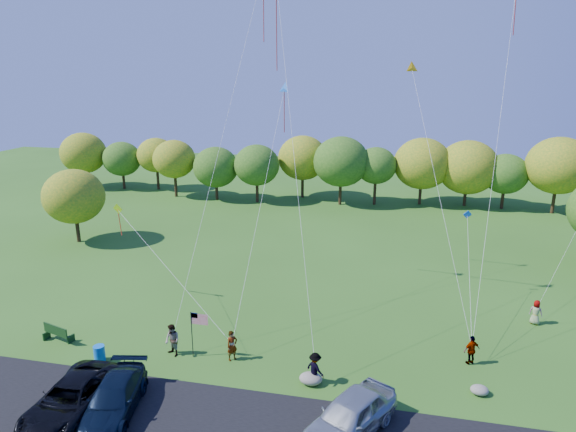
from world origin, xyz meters
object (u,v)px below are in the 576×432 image
(park_bench, at_px, (57,333))
(flyer_a, at_px, (232,346))
(minivan_dark, at_px, (71,399))
(flyer_b, at_px, (172,340))
(flyer_c, at_px, (315,368))
(trash_barrel, at_px, (99,353))
(minivan_navy, at_px, (114,399))
(flyer_e, at_px, (536,312))
(flyer_d, at_px, (472,350))
(minivan_silver, at_px, (350,416))

(park_bench, bearing_deg, flyer_a, 18.51)
(minivan_dark, distance_m, flyer_b, 6.39)
(flyer_c, xyz_separation_m, trash_barrel, (-12.16, -0.53, -0.41))
(flyer_b, distance_m, trash_barrel, 4.07)
(minivan_navy, xyz_separation_m, flyer_c, (8.87, 4.52, 0.04))
(flyer_a, height_order, flyer_b, flyer_b)
(flyer_b, bearing_deg, flyer_e, 52.97)
(minivan_navy, relative_size, flyer_b, 2.80)
(flyer_a, bearing_deg, flyer_d, -37.59)
(flyer_c, distance_m, trash_barrel, 12.18)
(flyer_c, bearing_deg, minivan_silver, 155.06)
(minivan_silver, xyz_separation_m, flyer_d, (5.99, 7.22, -0.13))
(flyer_d, xyz_separation_m, trash_barrel, (-20.32, -4.21, -0.39))
(flyer_d, height_order, park_bench, flyer_d)
(flyer_e, xyz_separation_m, park_bench, (-28.55, -8.64, -0.22))
(minivan_silver, height_order, flyer_d, minivan_silver)
(flyer_a, relative_size, park_bench, 0.90)
(park_bench, bearing_deg, flyer_d, 23.22)
(flyer_e, bearing_deg, minivan_silver, 75.38)
(park_bench, bearing_deg, trash_barrel, -3.64)
(flyer_c, bearing_deg, flyer_e, -109.77)
(minivan_dark, distance_m, flyer_a, 8.56)
(minivan_navy, relative_size, trash_barrel, 5.74)
(minivan_silver, bearing_deg, flyer_d, 79.16)
(flyer_a, height_order, trash_barrel, flyer_a)
(minivan_silver, height_order, trash_barrel, minivan_silver)
(minivan_dark, relative_size, flyer_d, 3.43)
(minivan_navy, distance_m, park_bench, 8.76)
(flyer_d, bearing_deg, flyer_e, -159.17)
(minivan_dark, height_order, minivan_silver, minivan_silver)
(minivan_silver, relative_size, park_bench, 2.77)
(flyer_d, height_order, flyer_e, flyer_d)
(trash_barrel, bearing_deg, park_bench, 159.97)
(minivan_silver, height_order, flyer_c, minivan_silver)
(minivan_navy, relative_size, flyer_d, 3.12)
(flyer_d, distance_m, park_bench, 24.15)
(flyer_c, bearing_deg, park_bench, 30.73)
(flyer_a, distance_m, flyer_c, 5.07)
(minivan_silver, xyz_separation_m, trash_barrel, (-14.32, 3.02, -0.52))
(minivan_navy, height_order, trash_barrel, minivan_navy)
(flyer_c, bearing_deg, flyer_b, 27.44)
(minivan_navy, relative_size, flyer_e, 3.29)
(minivan_navy, relative_size, flyer_c, 3.07)
(minivan_navy, bearing_deg, minivan_silver, -6.32)
(flyer_d, bearing_deg, flyer_c, -6.47)
(minivan_silver, distance_m, flyer_b, 11.46)
(minivan_dark, bearing_deg, park_bench, 129.08)
(minivan_silver, height_order, flyer_a, minivan_silver)
(flyer_a, distance_m, trash_barrel, 7.46)
(flyer_b, relative_size, flyer_e, 1.17)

